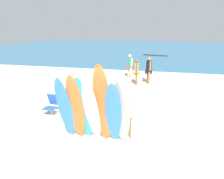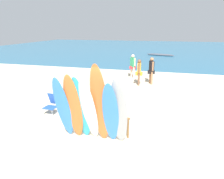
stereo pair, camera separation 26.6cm
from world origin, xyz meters
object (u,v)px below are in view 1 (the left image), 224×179
at_px(surfboard_blue_5, 114,114).
at_px(beachgoer_photographing, 130,64).
at_px(surfboard_grey_6, 122,112).
at_px(distant_boat, 155,55).
at_px(surfboard_rack, 99,119).
at_px(beachgoer_near_rack, 137,70).
at_px(beach_chair_blue, 52,104).
at_px(surfboard_teal_2, 83,109).
at_px(surfboard_white_3, 92,111).
at_px(beach_chair_red, 59,95).
at_px(surfboard_blue_0, 65,109).
at_px(surfboard_orange_1, 76,108).
at_px(surfboard_orange_4, 103,105).
at_px(beachgoer_strolling, 149,68).

bearing_deg(surfboard_blue_5, beachgoer_photographing, 92.58).
distance_m(surfboard_grey_6, distant_boat, 21.83).
xyz_separation_m(surfboard_rack, beachgoer_near_rack, (0.50, 6.60, 0.39)).
bearing_deg(beach_chair_blue, beachgoer_near_rack, 65.01).
xyz_separation_m(surfboard_rack, surfboard_teal_2, (-0.35, -0.53, 0.55)).
distance_m(beachgoer_photographing, beach_chair_blue, 7.54).
distance_m(surfboard_rack, surfboard_white_3, 0.84).
xyz_separation_m(surfboard_teal_2, beach_chair_blue, (-2.10, 1.77, -0.66)).
height_order(beachgoer_near_rack, beach_chair_red, beachgoer_near_rack).
bearing_deg(surfboard_blue_0, beachgoer_photographing, 86.49).
xyz_separation_m(surfboard_orange_1, surfboard_orange_4, (0.86, -0.02, 0.18)).
bearing_deg(surfboard_orange_4, beach_chair_blue, 147.26).
distance_m(surfboard_teal_2, beach_chair_blue, 2.82).
xyz_separation_m(surfboard_blue_5, beachgoer_near_rack, (-0.12, 7.19, -0.12)).
distance_m(surfboard_teal_2, beachgoer_near_rack, 7.18).
height_order(surfboard_orange_4, surfboard_grey_6, surfboard_orange_4).
distance_m(beachgoer_photographing, distant_boat, 12.96).
relative_size(surfboard_orange_1, surfboard_grey_6, 1.00).
relative_size(surfboard_blue_5, beachgoer_photographing, 1.30).
bearing_deg(beachgoer_near_rack, beach_chair_blue, 145.03).
relative_size(beach_chair_red, beach_chair_blue, 1.04).
distance_m(surfboard_rack, surfboard_blue_0, 1.22).
bearing_deg(beach_chair_blue, beachgoer_photographing, 76.37).
relative_size(surfboard_orange_1, beachgoer_near_rack, 1.43).
height_order(surfboard_white_3, distant_boat, surfboard_white_3).
relative_size(surfboard_blue_0, beach_chair_blue, 2.72).
bearing_deg(surfboard_white_3, distant_boat, 92.19).
xyz_separation_m(surfboard_white_3, distant_boat, (1.38, 21.86, -0.98)).
bearing_deg(beach_chair_blue, surfboard_orange_4, -30.12).
distance_m(surfboard_blue_5, beachgoer_strolling, 7.69).
relative_size(surfboard_white_3, beach_chair_blue, 2.80).
height_order(beachgoer_near_rack, beach_chair_blue, beachgoer_near_rack).
height_order(surfboard_rack, beachgoer_strolling, beachgoer_strolling).
height_order(surfboard_orange_1, surfboard_teal_2, surfboard_orange_1).
bearing_deg(surfboard_orange_4, beachgoer_near_rack, 89.58).
height_order(beachgoer_photographing, beachgoer_near_rack, beachgoer_photographing).
bearing_deg(surfboard_rack, surfboard_teal_2, -123.70).
relative_size(beachgoer_strolling, beachgoer_near_rack, 1.06).
bearing_deg(surfboard_blue_0, surfboard_blue_5, 2.14).
distance_m(surfboard_orange_4, distant_boat, 21.92).
relative_size(surfboard_white_3, beachgoer_photographing, 1.38).
distance_m(surfboard_rack, beachgoer_photographing, 8.42).
bearing_deg(beachgoer_strolling, surfboard_blue_0, 144.06).
distance_m(surfboard_orange_1, beachgoer_strolling, 7.87).
distance_m(beachgoer_near_rack, beach_chair_blue, 6.14).
distance_m(surfboard_white_3, beach_chair_red, 4.11).
xyz_separation_m(surfboard_teal_2, beachgoer_photographing, (0.16, 8.94, -0.12)).
xyz_separation_m(beach_chair_red, distant_boat, (4.05, 18.81, -0.30)).
xyz_separation_m(surfboard_orange_1, beachgoer_near_rack, (1.06, 7.19, -0.20)).
relative_size(surfboard_blue_0, beachgoer_near_rack, 1.39).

